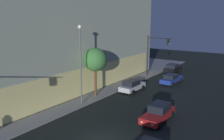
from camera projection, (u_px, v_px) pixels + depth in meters
The scene contains 8 objects.
modern_building at pixel (43, 26), 36.99m from camera, with size 33.14×20.75×17.55m.
traffic_light_far_corner at pixel (154, 49), 40.00m from camera, with size 0.62×4.40×6.87m.
street_lamp_sidewalk at pixel (81, 56), 26.71m from camera, with size 0.44×0.44×8.93m.
sidewalk_tree at pixel (95, 60), 29.72m from camera, with size 2.92×2.92×6.11m.
car_red at pixel (158, 113), 23.31m from camera, with size 4.79×2.04×1.66m.
car_silver at pixel (132, 86), 32.77m from camera, with size 4.40×2.02×1.62m.
car_blue at pixel (171, 79), 36.88m from camera, with size 4.86×2.13×1.50m.
car_black at pixel (173, 68), 43.94m from camera, with size 4.61×2.23×1.68m.
Camera 1 is at (-14.02, -10.85, 9.71)m, focal length 38.68 mm.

